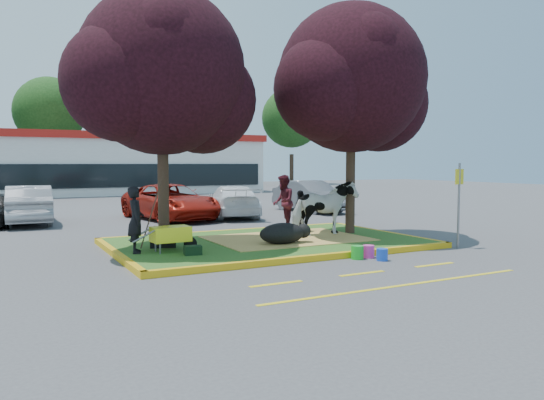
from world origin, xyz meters
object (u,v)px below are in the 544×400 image
calf (282,233)px  wheelbarrow (171,234)px  sign_post (459,196)px  bucket_pink (368,252)px  handler (136,220)px  bucket_green (357,252)px  car_silver (29,205)px  cow (324,208)px  bucket_blue (382,255)px

calf → wheelbarrow: (-2.94, 0.16, 0.14)m
calf → wheelbarrow: bearing=-168.3°
sign_post → bucket_pink: (-3.04, -0.08, -1.23)m
handler → wheelbarrow: bearing=-96.4°
wheelbarrow → bucket_pink: size_ratio=5.38×
wheelbarrow → bucket_green: size_ratio=5.06×
calf → car_silver: size_ratio=0.29×
cow → handler: (-5.57, -0.46, -0.02)m
calf → car_silver: car_silver is taller
car_silver → bucket_pink: bearing=122.9°
cow → bucket_blue: bearing=172.5°
bucket_pink → bucket_blue: bucket_pink is taller
wheelbarrow → bucket_green: wheelbarrow is taller
cow → car_silver: size_ratio=0.44×
cow → bucket_green: size_ratio=5.94×
sign_post → bucket_blue: sign_post is taller
bucket_pink → bucket_blue: (0.04, -0.45, -0.01)m
wheelbarrow → bucket_green: (3.84, -2.19, -0.41)m
wheelbarrow → bucket_green: 4.44m
calf → bucket_blue: bearing=-47.4°
calf → bucket_blue: (1.29, -2.45, -0.29)m
cow → bucket_green: bearing=163.9°
cow → bucket_pink: bearing=170.2°
bucket_blue → car_silver: car_silver is taller
wheelbarrow → bucket_pink: bearing=-30.5°
bucket_green → car_silver: 13.21m
cow → sign_post: bearing=-136.7°
handler → car_silver: bearing=22.2°
cow → calf: cow is taller
wheelbarrow → car_silver: size_ratio=0.37×
cow → sign_post: sign_post is taller
bucket_pink → car_silver: bearing=120.4°
calf → bucket_green: size_ratio=4.02×
handler → sign_post: 8.34m
cow → bucket_blue: 3.47m
handler → sign_post: size_ratio=0.69×
cow → wheelbarrow: bearing=100.7°
wheelbarrow → sign_post: sign_post is taller
cow → sign_post: 3.72m
wheelbarrow → bucket_blue: bearing=-34.9°
cow → sign_post: (2.43, -2.79, 0.43)m
bucket_pink → car_silver: 13.36m
bucket_green → car_silver: size_ratio=0.07×
wheelbarrow → car_silver: car_silver is taller
handler → bucket_green: bearing=-106.7°
cow → bucket_pink: size_ratio=6.31×
calf → bucket_green: (0.90, -2.02, -0.27)m
calf → bucket_pink: size_ratio=4.26×
bucket_blue → handler: bearing=150.2°
handler → wheelbarrow: handler is taller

